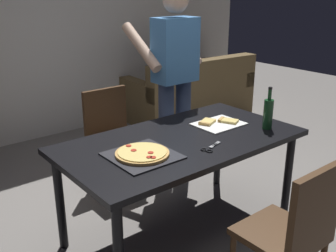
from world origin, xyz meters
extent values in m
plane|color=gray|center=(0.00, 0.00, 0.00)|extent=(12.00, 12.00, 0.00)
cube|color=silver|center=(0.00, 2.60, 1.40)|extent=(6.40, 0.10, 2.80)
cube|color=black|center=(0.00, 0.00, 0.73)|extent=(1.70, 0.91, 0.04)
cylinder|color=black|center=(0.77, -0.37, 0.35)|extent=(0.06, 0.06, 0.71)
cylinder|color=black|center=(-0.77, 0.37, 0.35)|extent=(0.06, 0.06, 0.71)
cylinder|color=black|center=(0.77, 0.37, 0.35)|extent=(0.06, 0.06, 0.71)
cube|color=#472D19|center=(0.00, -0.85, 0.43)|extent=(0.42, 0.42, 0.04)
cube|color=#472D19|center=(0.00, -1.04, 0.68)|extent=(0.42, 0.04, 0.45)
cylinder|color=#472D19|center=(0.18, -0.67, 0.21)|extent=(0.04, 0.04, 0.41)
cube|color=#472D19|center=(0.00, 0.85, 0.43)|extent=(0.42, 0.42, 0.04)
cube|color=#472D19|center=(0.00, 1.04, 0.68)|extent=(0.42, 0.04, 0.45)
cylinder|color=#472D19|center=(-0.18, 0.67, 0.21)|extent=(0.04, 0.04, 0.41)
cylinder|color=#472D19|center=(0.18, 0.67, 0.21)|extent=(0.04, 0.04, 0.41)
cylinder|color=#472D19|center=(-0.18, 1.03, 0.21)|extent=(0.04, 0.04, 0.41)
cylinder|color=#472D19|center=(0.18, 1.03, 0.21)|extent=(0.04, 0.04, 0.41)
cube|color=brown|center=(1.90, 2.05, 0.20)|extent=(1.74, 0.94, 0.40)
cube|color=brown|center=(1.88, 1.73, 0.62)|extent=(1.71, 0.29, 0.45)
cube|color=brown|center=(2.67, 2.01, 0.50)|extent=(0.21, 0.86, 0.20)
cube|color=brown|center=(1.13, 2.09, 0.50)|extent=(0.21, 0.86, 0.20)
cylinder|color=#38476B|center=(0.63, 0.70, 0.47)|extent=(0.14, 0.14, 0.95)
cylinder|color=#38476B|center=(0.43, 0.70, 0.47)|extent=(0.14, 0.14, 0.95)
cube|color=#4C8CD1|center=(0.53, 0.70, 1.23)|extent=(0.38, 0.22, 0.55)
sphere|color=#E0B293|center=(0.53, 0.70, 1.64)|extent=(0.22, 0.22, 0.22)
cylinder|color=#E0B293|center=(0.76, 0.88, 1.25)|extent=(0.09, 0.50, 0.39)
cylinder|color=#E0B293|center=(0.30, 0.88, 1.25)|extent=(0.09, 0.50, 0.39)
cube|color=#2D2D33|center=(-0.39, -0.08, 0.76)|extent=(0.40, 0.40, 0.01)
cylinder|color=tan|center=(-0.39, -0.08, 0.77)|extent=(0.34, 0.34, 0.02)
cylinder|color=#EACC6B|center=(-0.39, -0.08, 0.78)|extent=(0.30, 0.30, 0.01)
cylinder|color=#B22819|center=(-0.41, -0.18, 0.79)|extent=(0.04, 0.04, 0.00)
cylinder|color=#B22819|center=(-0.41, 0.05, 0.79)|extent=(0.04, 0.04, 0.00)
cylinder|color=#B22819|center=(-0.40, -0.20, 0.79)|extent=(0.04, 0.04, 0.00)
cylinder|color=#B22819|center=(-0.36, -0.13, 0.79)|extent=(0.04, 0.04, 0.00)
cylinder|color=#B22819|center=(-0.42, -0.04, 0.79)|extent=(0.04, 0.04, 0.00)
cube|color=white|center=(0.41, 0.04, 0.76)|extent=(0.36, 0.28, 0.01)
cube|color=#EACC6B|center=(0.49, 0.02, 0.77)|extent=(0.14, 0.16, 0.02)
cube|color=tan|center=(0.47, 0.07, 0.77)|extent=(0.09, 0.06, 0.02)
cube|color=#EACC6B|center=(0.35, 0.10, 0.77)|extent=(0.16, 0.14, 0.02)
cube|color=tan|center=(0.29, 0.08, 0.77)|extent=(0.06, 0.09, 0.02)
cylinder|color=#194723|center=(0.63, -0.24, 0.86)|extent=(0.07, 0.07, 0.22)
cylinder|color=#194723|center=(0.63, -0.24, 1.01)|extent=(0.03, 0.03, 0.08)
cylinder|color=black|center=(0.63, -0.24, 1.06)|extent=(0.03, 0.03, 0.02)
cube|color=silver|center=(0.09, -0.24, 0.76)|extent=(0.11, 0.06, 0.01)
cube|color=silver|center=(0.09, -0.24, 0.76)|extent=(0.12, 0.03, 0.01)
torus|color=black|center=(-0.02, -0.25, 0.76)|extent=(0.05, 0.05, 0.01)
torus|color=black|center=(-0.01, -0.29, 0.76)|extent=(0.05, 0.05, 0.01)
camera|label=1|loc=(-1.69, -1.94, 1.76)|focal=42.49mm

